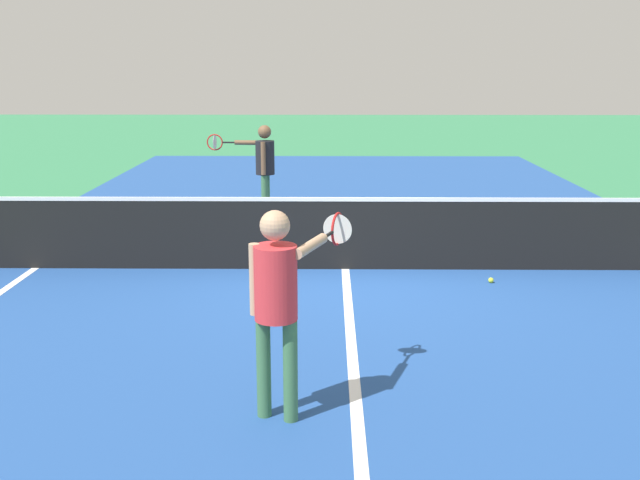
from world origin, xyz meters
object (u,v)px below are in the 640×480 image
Objects in this scene: player_near at (278,291)px; player_far at (263,162)px; net at (346,233)px; tennis_ball_near_net at (491,280)px.

player_far is at bearing 95.78° from player_near.
player_far reaches higher than net.
player_far is 24.80× the size of tennis_ball_near_net.
player_near is at bearing -98.11° from net.
tennis_ball_near_net is (1.79, -0.60, -0.46)m from net.
player_far is at bearing 130.33° from tennis_ball_near_net.
player_far is at bearing 113.42° from net.
player_near is 4.41m from tennis_ball_near_net.
net is 6.84× the size of player_far.
net is 169.76× the size of tennis_ball_near_net.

